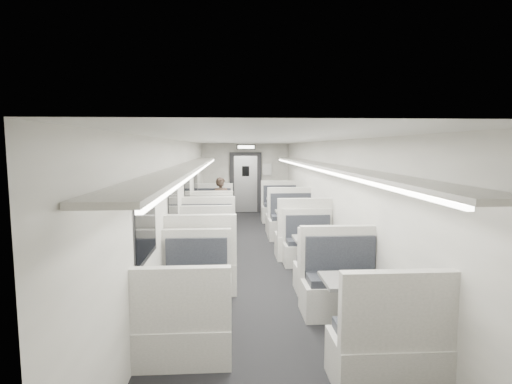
{
  "coord_description": "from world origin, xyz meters",
  "views": [
    {
      "loc": [
        -0.49,
        -7.87,
        2.26
      ],
      "look_at": [
        0.1,
        1.65,
        1.2
      ],
      "focal_mm": 28.0,
      "sensor_mm": 36.0,
      "label": 1
    }
  ],
  "objects": [
    {
      "name": "booth_left_c",
      "position": [
        -1.0,
        -0.82,
        0.42
      ],
      "size": [
        1.16,
        2.35,
        1.26
      ],
      "color": "silver",
      "rests_on": "room"
    },
    {
      "name": "booth_right_b",
      "position": [
        1.0,
        0.99,
        0.42
      ],
      "size": [
        1.16,
        2.36,
        1.26
      ],
      "color": "silver",
      "rests_on": "room"
    },
    {
      "name": "window_c",
      "position": [
        -1.49,
        -1.0,
        1.35
      ],
      "size": [
        0.02,
        1.18,
        0.84
      ],
      "primitive_type": "cube",
      "color": "black",
      "rests_on": "room"
    },
    {
      "name": "passenger",
      "position": [
        -0.77,
        3.19,
        0.72
      ],
      "size": [
        0.61,
        0.49,
        1.44
      ],
      "primitive_type": "imported",
      "rotation": [
        0.0,
        0.0,
        0.32
      ],
      "color": "black",
      "rests_on": "room"
    },
    {
      "name": "window_b",
      "position": [
        -1.49,
        1.2,
        1.35
      ],
      "size": [
        0.02,
        1.18,
        0.84
      ],
      "primitive_type": "cube",
      "color": "black",
      "rests_on": "room"
    },
    {
      "name": "booth_right_d",
      "position": [
        1.0,
        -3.53,
        0.4
      ],
      "size": [
        1.09,
        2.21,
        1.18
      ],
      "color": "silver",
      "rests_on": "room"
    },
    {
      "name": "wall_notice",
      "position": [
        0.75,
        5.92,
        1.5
      ],
      "size": [
        0.32,
        0.02,
        0.4
      ],
      "primitive_type": "cube",
      "color": "silver",
      "rests_on": "room"
    },
    {
      "name": "window_d",
      "position": [
        -1.49,
        -3.2,
        1.35
      ],
      "size": [
        0.02,
        1.18,
        0.84
      ],
      "primitive_type": "cube",
      "color": "black",
      "rests_on": "room"
    },
    {
      "name": "vestibule_door",
      "position": [
        0.0,
        5.93,
        1.04
      ],
      "size": [
        1.1,
        0.13,
        2.1
      ],
      "color": "black",
      "rests_on": "room"
    },
    {
      "name": "room",
      "position": [
        0.0,
        0.0,
        1.2
      ],
      "size": [
        3.24,
        12.24,
        2.64
      ],
      "color": "black",
      "rests_on": "ground"
    },
    {
      "name": "booth_right_a",
      "position": [
        1.0,
        3.32,
        0.41
      ],
      "size": [
        1.14,
        2.32,
        1.24
      ],
      "color": "silver",
      "rests_on": "room"
    },
    {
      "name": "booth_left_b",
      "position": [
        -1.0,
        0.89,
        0.38
      ],
      "size": [
        1.04,
        2.11,
        1.13
      ],
      "color": "silver",
      "rests_on": "room"
    },
    {
      "name": "luggage_rack_right",
      "position": [
        1.24,
        -0.3,
        1.92
      ],
      "size": [
        0.46,
        10.4,
        0.09
      ],
      "color": "silver",
      "rests_on": "room"
    },
    {
      "name": "booth_left_d",
      "position": [
        -1.0,
        -3.04,
        0.36
      ],
      "size": [
        1.0,
        2.02,
        1.08
      ],
      "color": "silver",
      "rests_on": "room"
    },
    {
      "name": "window_a",
      "position": [
        -1.49,
        3.4,
        1.35
      ],
      "size": [
        0.02,
        1.18,
        0.84
      ],
      "primitive_type": "cube",
      "color": "black",
      "rests_on": "room"
    },
    {
      "name": "luggage_rack_left",
      "position": [
        -1.24,
        -0.3,
        1.92
      ],
      "size": [
        0.46,
        10.4,
        0.09
      ],
      "color": "silver",
      "rests_on": "room"
    },
    {
      "name": "booth_right_c",
      "position": [
        1.0,
        -1.09,
        0.36
      ],
      "size": [
        0.98,
        1.99,
        1.06
      ],
      "color": "silver",
      "rests_on": "room"
    },
    {
      "name": "booth_left_a",
      "position": [
        -1.0,
        3.07,
        0.4
      ],
      "size": [
        1.09,
        2.22,
        1.19
      ],
      "color": "silver",
      "rests_on": "room"
    },
    {
      "name": "exit_sign",
      "position": [
        0.0,
        5.44,
        2.28
      ],
      "size": [
        0.62,
        0.12,
        0.16
      ],
      "color": "black",
      "rests_on": "room"
    }
  ]
}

